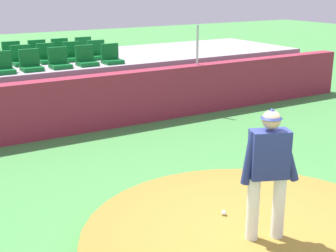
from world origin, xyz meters
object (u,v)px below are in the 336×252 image
(stadium_chair_13, at_px, (61,51))
(stadium_chair_2, at_px, (59,62))
(stadium_chair_4, at_px, (111,57))
(stadium_chair_14, at_px, (85,49))
(stadium_chair_6, at_px, (22,59))
(stadium_chair_0, at_px, (3,66))
(pitcher, at_px, (268,165))
(stadium_chair_12, at_px, (38,53))
(stadium_chair_8, at_px, (73,55))
(stadium_chair_11, at_px, (12,55))
(stadium_chair_3, at_px, (86,59))
(stadium_chair_7, at_px, (47,57))
(stadium_chair_1, at_px, (31,64))
(stadium_chair_9, at_px, (98,53))
(baseball, at_px, (224,213))

(stadium_chair_13, bearing_deg, stadium_chair_2, 69.42)
(stadium_chair_4, bearing_deg, stadium_chair_14, -89.91)
(stadium_chair_6, height_order, stadium_chair_14, same)
(stadium_chair_0, xyz_separation_m, stadium_chair_2, (1.37, 0.01, 0.00))
(pitcher, relative_size, stadium_chair_14, 3.41)
(stadium_chair_12, bearing_deg, stadium_chair_8, 127.74)
(stadium_chair_2, relative_size, stadium_chair_11, 1.00)
(stadium_chair_3, relative_size, stadium_chair_7, 1.00)
(stadium_chair_1, xyz_separation_m, stadium_chair_11, (0.02, 1.80, 0.00))
(stadium_chair_7, distance_m, stadium_chair_12, 0.86)
(stadium_chair_9, relative_size, stadium_chair_12, 1.00)
(stadium_chair_1, distance_m, stadium_chair_7, 1.16)
(stadium_chair_1, distance_m, stadium_chair_4, 2.10)
(stadium_chair_2, bearing_deg, stadium_chair_7, -89.85)
(stadium_chair_9, xyz_separation_m, stadium_chair_14, (-0.01, 0.93, 0.00))
(stadium_chair_8, xyz_separation_m, stadium_chair_9, (0.71, -0.04, 0.00))
(stadium_chair_6, bearing_deg, stadium_chair_13, -145.99)
(baseball, distance_m, stadium_chair_1, 6.84)
(baseball, bearing_deg, stadium_chair_4, 78.02)
(stadium_chair_0, distance_m, stadium_chair_3, 2.08)
(baseball, xyz_separation_m, stadium_chair_4, (1.42, 6.68, 1.21))
(stadium_chair_4, height_order, stadium_chair_14, same)
(stadium_chair_12, bearing_deg, stadium_chair_14, -179.05)
(stadium_chair_3, bearing_deg, stadium_chair_9, -128.51)
(stadium_chair_11, bearing_deg, stadium_chair_1, 89.24)
(stadium_chair_9, bearing_deg, stadium_chair_6, -0.28)
(stadium_chair_3, bearing_deg, stadium_chair_7, -52.13)
(pitcher, relative_size, stadium_chair_8, 3.41)
(baseball, relative_size, stadium_chair_4, 0.15)
(stadium_chair_1, relative_size, stadium_chair_3, 1.00)
(stadium_chair_4, height_order, stadium_chair_6, same)
(stadium_chair_12, bearing_deg, stadium_chair_4, 127.31)
(stadium_chair_0, relative_size, stadium_chair_13, 1.00)
(stadium_chair_1, distance_m, stadium_chair_12, 1.93)
(pitcher, height_order, stadium_chair_3, pitcher)
(stadium_chair_11, height_order, stadium_chair_13, same)
(stadium_chair_12, relative_size, stadium_chair_14, 1.00)
(stadium_chair_0, xyz_separation_m, stadium_chair_14, (2.76, 1.83, 0.00))
(stadium_chair_12, xyz_separation_m, stadium_chair_13, (0.66, 0.03, 0.00))
(stadium_chair_7, xyz_separation_m, stadium_chair_14, (1.40, 0.88, 0.00))
(stadium_chair_7, xyz_separation_m, stadium_chair_11, (-0.68, 0.87, 0.00))
(baseball, xyz_separation_m, stadium_chair_14, (1.41, 8.50, 1.21))
(stadium_chair_7, bearing_deg, stadium_chair_13, -127.86)
(stadium_chair_3, height_order, stadium_chair_6, same)
(stadium_chair_9, bearing_deg, stadium_chair_14, -89.41)
(stadium_chair_8, bearing_deg, stadium_chair_12, -52.26)
(stadium_chair_0, xyz_separation_m, stadium_chair_8, (2.06, 0.94, 0.00))
(stadium_chair_1, height_order, stadium_chair_11, same)
(stadium_chair_11, bearing_deg, stadium_chair_4, 138.77)
(stadium_chair_1, distance_m, stadium_chair_8, 1.67)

